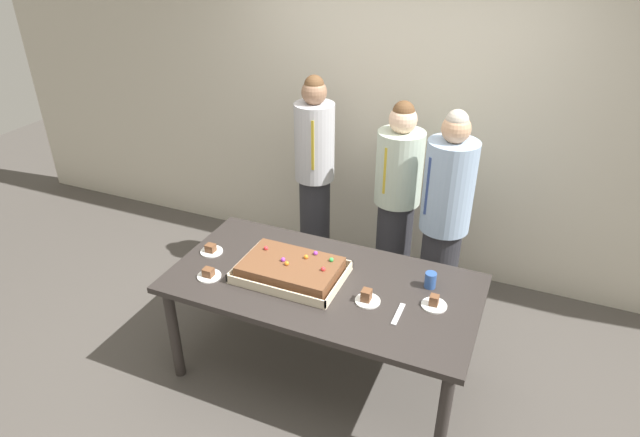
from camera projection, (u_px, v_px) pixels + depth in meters
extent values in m
plane|color=#4C4742|center=(322.00, 370.00, 3.72)|extent=(12.00, 12.00, 0.00)
cube|color=beige|center=(402.00, 94.00, 4.27)|extent=(8.00, 0.12, 3.00)
cube|color=#2D2826|center=(323.00, 284.00, 3.37)|extent=(1.92, 0.97, 0.04)
cylinder|color=#2D2826|center=(174.00, 333.00, 3.53)|extent=(0.07, 0.07, 0.71)
cylinder|color=#2D2826|center=(443.00, 419.00, 2.92)|extent=(0.07, 0.07, 0.71)
cylinder|color=#2D2826|center=(238.00, 268.00, 4.18)|extent=(0.07, 0.07, 0.71)
cylinder|color=#2D2826|center=(469.00, 328.00, 3.57)|extent=(0.07, 0.07, 0.71)
cube|color=beige|center=(291.00, 275.00, 3.40)|extent=(0.66, 0.45, 0.01)
cube|color=beige|center=(274.00, 291.00, 3.21)|extent=(0.66, 0.01, 0.05)
cube|color=beige|center=(305.00, 253.00, 3.56)|extent=(0.66, 0.01, 0.05)
cube|color=beige|center=(245.00, 260.00, 3.50)|extent=(0.01, 0.45, 0.05)
cube|color=beige|center=(339.00, 283.00, 3.27)|extent=(0.01, 0.45, 0.05)
cube|color=brown|center=(291.00, 269.00, 3.38)|extent=(0.59, 0.38, 0.09)
sphere|color=purple|center=(283.00, 260.00, 3.36)|extent=(0.03, 0.03, 0.03)
sphere|color=green|center=(331.00, 260.00, 3.36)|extent=(0.03, 0.03, 0.03)
sphere|color=red|center=(266.00, 248.00, 3.48)|extent=(0.03, 0.03, 0.03)
sphere|color=red|center=(323.00, 269.00, 3.27)|extent=(0.03, 0.03, 0.03)
sphere|color=orange|center=(306.00, 257.00, 3.39)|extent=(0.03, 0.03, 0.03)
sphere|color=orange|center=(287.00, 263.00, 3.33)|extent=(0.03, 0.03, 0.03)
sphere|color=purple|center=(316.00, 253.00, 3.43)|extent=(0.03, 0.03, 0.03)
cylinder|color=white|center=(212.00, 251.00, 3.64)|extent=(0.15, 0.15, 0.01)
cube|color=brown|center=(211.00, 248.00, 3.62)|extent=(0.06, 0.05, 0.05)
cylinder|color=white|center=(209.00, 276.00, 3.39)|extent=(0.15, 0.15, 0.01)
cube|color=brown|center=(208.00, 272.00, 3.38)|extent=(0.06, 0.05, 0.05)
cylinder|color=white|center=(368.00, 301.00, 3.18)|extent=(0.15, 0.15, 0.01)
cube|color=brown|center=(366.00, 295.00, 3.16)|extent=(0.05, 0.06, 0.07)
cylinder|color=white|center=(434.00, 305.00, 3.14)|extent=(0.15, 0.15, 0.01)
cube|color=brown|center=(434.00, 300.00, 3.12)|extent=(0.05, 0.05, 0.06)
cylinder|color=#2D5199|center=(430.00, 280.00, 3.28)|extent=(0.07, 0.07, 0.10)
cube|color=silver|center=(398.00, 314.00, 3.07)|extent=(0.03, 0.20, 0.01)
cylinder|color=#28282D|center=(315.00, 227.00, 4.53)|extent=(0.25, 0.25, 0.90)
cylinder|color=#B2B2B7|center=(314.00, 142.00, 4.17)|extent=(0.31, 0.31, 0.61)
cube|color=gold|center=(312.00, 145.00, 4.02)|extent=(0.04, 0.02, 0.39)
sphere|color=#8C664C|center=(314.00, 92.00, 3.97)|extent=(0.19, 0.19, 0.19)
sphere|color=brown|center=(314.00, 85.00, 3.95)|extent=(0.15, 0.15, 0.15)
cylinder|color=#28282D|center=(393.00, 247.00, 4.33)|extent=(0.28, 0.28, 0.83)
cylinder|color=#B7C6B2|center=(399.00, 168.00, 3.99)|extent=(0.35, 0.35, 0.56)
cube|color=gold|center=(386.00, 171.00, 3.87)|extent=(0.04, 0.02, 0.36)
sphere|color=beige|center=(403.00, 119.00, 3.81)|extent=(0.20, 0.20, 0.20)
sphere|color=brown|center=(404.00, 112.00, 3.78)|extent=(0.16, 0.16, 0.16)
cylinder|color=#28282D|center=(437.00, 275.00, 4.01)|extent=(0.28, 0.28, 0.81)
cylinder|color=#93ADCC|center=(449.00, 187.00, 3.66)|extent=(0.34, 0.34, 0.65)
cube|color=navy|center=(429.00, 187.00, 3.58)|extent=(0.04, 0.02, 0.41)
sphere|color=tan|center=(456.00, 129.00, 3.46)|extent=(0.19, 0.19, 0.19)
sphere|color=#B2A899|center=(457.00, 121.00, 3.43)|extent=(0.15, 0.15, 0.15)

